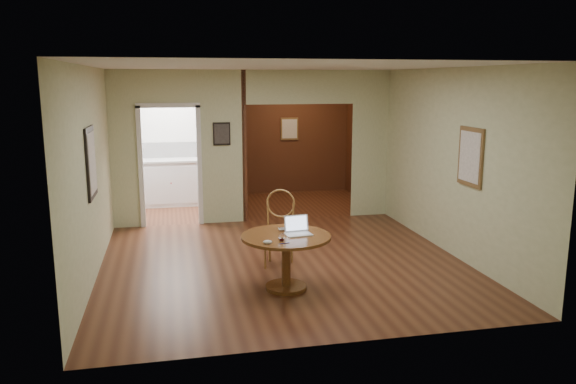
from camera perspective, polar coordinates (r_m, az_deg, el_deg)
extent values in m
plane|color=#452113|center=(7.92, -0.41, -7.26)|extent=(5.00, 5.00, 0.00)
plane|color=silver|center=(7.51, -0.44, 12.68)|extent=(5.00, 5.00, 0.00)
plane|color=beige|center=(5.21, 5.11, -1.69)|extent=(5.00, 0.00, 5.00)
plane|color=beige|center=(7.51, -19.47, 1.69)|extent=(0.00, 5.00, 5.00)
plane|color=beige|center=(8.45, 16.43, 2.88)|extent=(0.00, 5.00, 5.00)
cube|color=beige|center=(9.95, -16.26, 4.09)|extent=(0.50, 2.70, 0.04)
cube|color=beige|center=(9.96, -6.73, 4.47)|extent=(0.80, 2.70, 0.04)
cube|color=beige|center=(10.57, 8.33, 4.82)|extent=(0.70, 2.70, 0.04)
plane|color=white|center=(11.91, -11.25, 5.44)|extent=(2.70, 0.00, 2.70)
plane|color=#442713|center=(12.69, 0.12, 6.00)|extent=(2.70, 0.00, 2.70)
cube|color=#442713|center=(11.24, -5.30, 5.27)|extent=(0.08, 2.50, 2.70)
cube|color=black|center=(7.49, -19.39, 2.83)|extent=(0.03, 0.70, 0.90)
cube|color=brown|center=(7.99, 18.06, 3.41)|extent=(0.03, 0.60, 0.80)
cube|color=black|center=(9.92, -6.75, 5.89)|extent=(0.30, 0.03, 0.40)
cube|color=white|center=(12.66, 0.14, 6.44)|extent=(0.40, 0.03, 0.50)
cube|color=white|center=(11.92, -11.21, 4.23)|extent=(2.00, 0.02, 0.32)
cylinder|color=brown|center=(7.00, -0.20, -9.61)|extent=(0.51, 0.51, 0.05)
cylinder|color=brown|center=(6.89, -0.20, -7.17)|extent=(0.11, 0.11, 0.59)
cylinder|color=brown|center=(6.79, -0.20, -4.55)|extent=(1.09, 1.09, 0.04)
cylinder|color=#A26A39|center=(7.70, -0.96, -4.12)|extent=(0.57, 0.57, 0.03)
cylinder|color=#A26A39|center=(7.64, -2.33, -6.09)|extent=(0.03, 0.03, 0.47)
cylinder|color=#A26A39|center=(7.59, 0.02, -6.20)|extent=(0.03, 0.03, 0.47)
cylinder|color=#A26A39|center=(7.94, -1.88, -5.42)|extent=(0.03, 0.03, 0.47)
cylinder|color=#A26A39|center=(7.89, 0.39, -5.52)|extent=(0.03, 0.03, 0.47)
cylinder|color=#A26A39|center=(7.83, -2.05, -2.34)|extent=(0.03, 0.03, 0.38)
cylinder|color=#A26A39|center=(7.77, 0.54, -2.44)|extent=(0.03, 0.03, 0.38)
torus|color=#A26A39|center=(7.77, -0.75, -1.17)|extent=(0.39, 0.17, 0.41)
cube|color=silver|center=(6.80, 1.08, -4.32)|extent=(0.33, 0.25, 0.01)
cube|color=silver|center=(6.77, 1.13, -4.31)|extent=(0.27, 0.14, 0.00)
cube|color=silver|center=(6.89, 0.84, -3.18)|extent=(0.31, 0.09, 0.20)
cube|color=#8B96B1|center=(6.88, 0.85, -3.20)|extent=(0.27, 0.07, 0.17)
imported|color=#A8A8AD|center=(6.98, 0.28, -3.88)|extent=(0.30, 0.20, 0.02)
ellipsoid|color=silver|center=(6.43, -2.09, -5.10)|extent=(0.12, 0.08, 0.04)
cylinder|color=navy|center=(6.45, -0.39, -5.23)|extent=(0.12, 0.03, 0.01)
cube|color=white|center=(11.74, -11.06, 0.92)|extent=(2.00, 0.55, 0.90)
cube|color=beige|center=(11.66, -11.15, 3.19)|extent=(2.06, 0.60, 0.04)
sphere|color=#B20C0C|center=(11.44, -11.79, 0.88)|extent=(0.03, 0.03, 0.03)
sphere|color=#B20C0C|center=(11.49, -6.80, 1.08)|extent=(0.03, 0.03, 0.03)
ellipsoid|color=beige|center=(11.68, -7.25, 4.19)|extent=(0.35, 0.32, 0.31)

